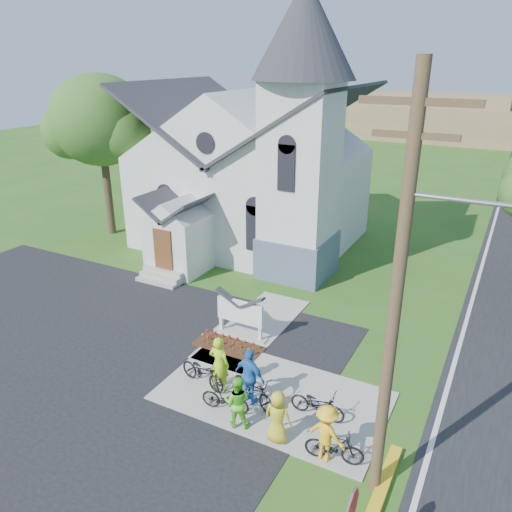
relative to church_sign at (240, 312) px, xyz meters
The scene contains 19 objects.
ground 3.57m from the church_sign, 69.44° to the right, with size 120.00×120.00×0.00m, color #295D1A.
parking_lot 7.86m from the church_sign, 138.12° to the right, with size 20.00×16.00×0.02m, color black.
sidewalk 3.95m from the church_sign, 45.00° to the right, with size 7.00×4.00×0.05m, color #A29E92.
church 11.06m from the church_sign, 114.73° to the left, with size 12.35×12.00×13.00m.
church_sign is the anchor object (origin of this frame).
flower_bed 1.34m from the church_sign, 90.00° to the right, with size 2.60×1.10×0.07m, color #3D2110.
utility_pole 9.18m from the church_sign, 35.60° to the right, with size 3.45×0.28×10.00m.
tree_lot_corner 15.53m from the church_sign, 152.02° to the left, with size 5.60×5.60×9.15m.
distant_hills 53.34m from the church_sign, 85.10° to the left, with size 61.00×10.00×5.60m.
cyclist_0 3.37m from the church_sign, 71.54° to the right, with size 0.69×0.45×1.89m, color #AEE91B.
bike_0 3.33m from the church_sign, 81.79° to the right, with size 0.64×1.83×0.96m, color black.
cyclist_1 4.99m from the church_sign, 61.35° to the right, with size 0.78×0.61×1.60m, color #5FDE29.
bike_1 4.42m from the church_sign, 66.20° to the right, with size 0.43×1.52×0.91m, color black.
cyclist_2 3.99m from the church_sign, 56.07° to the right, with size 1.09×0.45×1.86m, color blue.
bike_2 4.03m from the church_sign, 54.63° to the right, with size 0.64×1.85×0.97m, color black.
cyclist_3 6.73m from the church_sign, 40.82° to the right, with size 1.06×0.61×1.64m, color yellow.
bike_3 6.93m from the church_sign, 39.56° to the right, with size 0.44×1.57×0.94m, color black.
cyclist_4 5.74m from the church_sign, 50.07° to the right, with size 0.77×0.50×1.59m, color gold.
bike_4 5.24m from the church_sign, 34.58° to the right, with size 0.58×1.68×0.88m, color black.
Camera 1 is at (7.10, -11.13, 9.97)m, focal length 35.00 mm.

